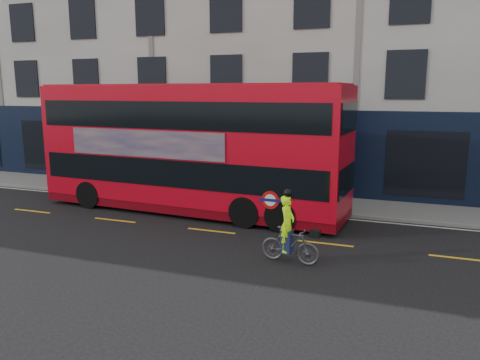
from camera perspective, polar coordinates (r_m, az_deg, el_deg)
The scene contains 8 objects.
ground at distance 14.04m, azimuth 9.27°, elevation -9.48°, with size 120.00×120.00×0.00m, color black.
pavement at distance 20.18m, azimuth 12.82°, elevation -3.15°, with size 60.00×3.00×0.12m, color slate.
kerb at distance 18.74m, azimuth 12.21°, elevation -4.19°, with size 60.00×0.12×0.13m, color gray.
building_terrace at distance 26.16m, azimuth 15.46°, elevation 16.26°, with size 50.00×10.07×15.00m.
road_edge_line at distance 18.47m, azimuth 12.07°, elevation -4.60°, with size 58.00×0.10×0.01m, color silver.
lane_dashes at distance 15.44m, azimuth 10.34°, elevation -7.61°, with size 58.00×0.12×0.01m, color gold, non-canonical shape.
bus at distance 18.82m, azimuth -6.07°, elevation 3.97°, with size 12.80×3.68×5.10m.
cyclist at distance 13.44m, azimuth 6.02°, elevation -7.09°, with size 1.78×0.67×2.15m.
Camera 1 is at (2.39, -12.97, 4.83)m, focal length 35.00 mm.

